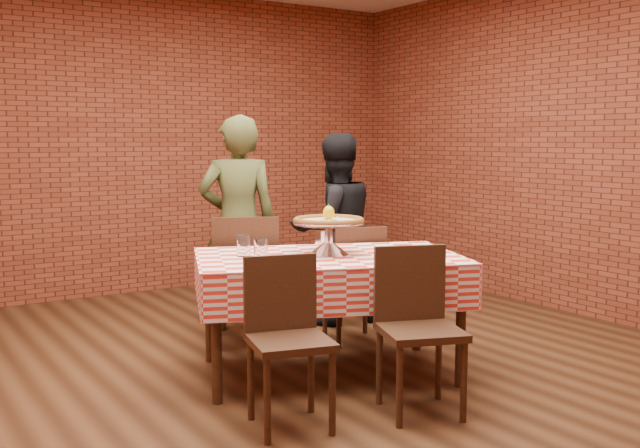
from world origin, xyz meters
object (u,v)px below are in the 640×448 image
Objects in this scene: pizza_stand at (329,238)px; condiment_caddy at (324,240)px; water_glass_left at (261,250)px; pizza at (329,221)px; diner_black at (334,229)px; chair_near_right at (421,332)px; table at (328,315)px; water_glass_right at (244,246)px; chair_far_left at (245,279)px; chair_near_left at (290,345)px; chair_far_right at (353,283)px; diner_olive at (238,223)px.

condiment_caddy is (0.10, 0.21, -0.04)m from pizza_stand.
pizza is at bearing 0.12° from water_glass_left.
diner_black reaches higher than condiment_caddy.
chair_near_right is (0.02, -0.86, -0.52)m from pizza.
chair_near_right is (0.05, -0.83, 0.07)m from table.
water_glass_right is 0.83m from chair_far_left.
chair_near_left is at bearing -135.77° from table.
chair_near_right is 0.95× the size of chair_far_left.
table is 1.84× the size of chair_near_left.
chair_near_right is (0.69, -0.20, 0.01)m from chair_near_left.
chair_near_right is at bearing -59.54° from water_glass_left.
chair_near_right is 1.47m from chair_far_right.
diner_black is (0.72, 1.90, 0.32)m from chair_near_right.
table is at bearing 111.72° from diner_olive.
chair_far_left is 0.62× the size of diner_black.
chair_near_right is at bearing -92.83° from condiment_caddy.
chair_near_right is 0.54× the size of diner_olive.
table is 0.59m from pizza.
water_glass_right is 1.26m from chair_near_right.
chair_far_right is at bearing 57.56° from chair_near_left.
water_glass_right reaches higher than table.
diner_black reaches higher than chair_near_right.
pizza is at bearing 112.67° from diner_olive.
pizza reaches higher than chair_far_left.
chair_near_right is (0.02, -0.86, -0.41)m from pizza_stand.
diner_olive is 0.78m from diner_black.
water_glass_left is at bearing -179.88° from pizza_stand.
chair_near_right reaches higher than table.
table is 0.79m from chair_far_right.
chair_far_left is 1.10× the size of chair_far_right.
water_glass_right is 0.09× the size of diner_black.
diner_olive is (0.48, 1.28, 0.01)m from water_glass_left.
diner_olive is at bearing 110.74° from chair_near_right.
water_glass_right is 1.47m from diner_black.
water_glass_left is 0.08× the size of diner_olive.
water_glass_left is at bearing 176.32° from table.
table is 1.70× the size of chair_far_left.
table is at bearing 59.11° from chair_far_right.
chair_near_left is (-0.67, -0.66, -0.42)m from pizza_stand.
condiment_caddy is at bearing 49.78° from chair_far_right.
chair_near_left reaches higher than table.
chair_near_left is at bearing -135.36° from pizza.
condiment_caddy is 1.22m from chair_near_left.
table is 0.52m from condiment_caddy.
diner_black is (1.22, 0.82, -0.06)m from water_glass_right.
chair_far_left is at bearing 98.65° from pizza.
water_glass_left is (-0.48, -0.00, -0.14)m from pizza.
condiment_caddy is 0.14× the size of chair_near_left.
chair_near_left is at bearing -135.36° from pizza_stand.
chair_far_left reaches higher than table.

